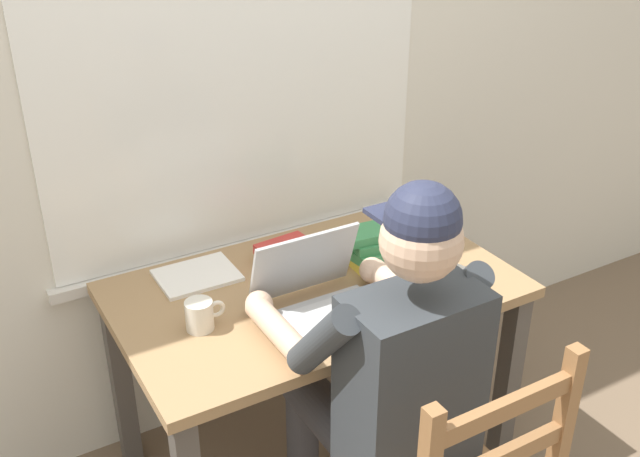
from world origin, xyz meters
TOP-DOWN VIEW (x-y plane):
  - ground_plane at (0.00, 0.00)m, footprint 8.00×8.00m
  - back_wall at (-0.00, 0.44)m, footprint 6.00×0.08m
  - desk at (0.00, 0.00)m, footprint 1.20×0.72m
  - seated_person at (-0.04, -0.44)m, footprint 0.50×0.60m
  - laptop at (-0.07, -0.14)m, footprint 0.33×0.30m
  - computer_mouse at (0.16, -0.22)m, footprint 0.06×0.10m
  - coffee_mug_white at (-0.39, -0.04)m, footprint 0.12×0.08m
  - coffee_mug_dark at (0.37, -0.13)m, footprint 0.12×0.08m
  - book_stack_main at (0.23, 0.03)m, footprint 0.20×0.17m
  - book_stack_side at (-0.01, 0.18)m, footprint 0.18×0.15m
  - paper_pile_near_laptop at (0.34, -0.08)m, footprint 0.22×0.18m
  - paper_pile_back_corner at (-0.29, 0.23)m, footprint 0.24×0.19m
  - paper_pile_side at (0.37, -0.17)m, footprint 0.22×0.19m

SIDE VIEW (x-z plane):
  - ground_plane at x=0.00m, z-range 0.00..0.00m
  - desk at x=0.00m, z-range 0.25..0.95m
  - seated_person at x=-0.04m, z-range 0.07..1.32m
  - paper_pile_near_laptop at x=0.34m, z-range 0.70..0.71m
  - paper_pile_side at x=0.37m, z-range 0.70..0.71m
  - paper_pile_back_corner at x=-0.29m, z-range 0.70..0.72m
  - computer_mouse at x=0.16m, z-range 0.70..0.74m
  - book_stack_side at x=-0.01m, z-range 0.71..0.77m
  - coffee_mug_white at x=-0.39m, z-range 0.70..0.79m
  - coffee_mug_dark at x=0.37m, z-range 0.70..0.80m
  - laptop at x=-0.07m, z-range 0.64..0.87m
  - book_stack_main at x=0.23m, z-range 0.70..0.82m
  - back_wall at x=0.00m, z-range -0.01..2.59m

